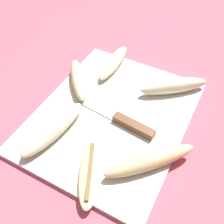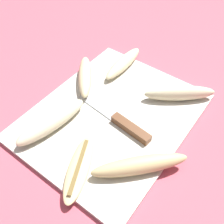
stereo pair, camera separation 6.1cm
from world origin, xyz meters
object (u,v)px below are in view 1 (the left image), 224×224
(banana_bright_far, at_px, (53,129))
(banana_pale_long, at_px, (174,86))
(banana_cream_curved, at_px, (114,62))
(banana_mellow_near, at_px, (90,172))
(knife, at_px, (127,123))
(banana_soft_right, at_px, (78,79))
(banana_spotted_left, at_px, (150,161))

(banana_bright_far, height_order, banana_pale_long, same)
(banana_bright_far, xyz_separation_m, banana_cream_curved, (0.27, -0.01, -0.00))
(banana_pale_long, relative_size, banana_mellow_near, 0.98)
(knife, xyz_separation_m, banana_mellow_near, (-0.14, 0.01, 0.00))
(banana_bright_far, distance_m, banana_cream_curved, 0.27)
(banana_soft_right, distance_m, banana_spotted_left, 0.29)
(banana_pale_long, bearing_deg, banana_cream_curved, 84.61)
(knife, height_order, banana_soft_right, banana_soft_right)
(knife, distance_m, banana_mellow_near, 0.14)
(banana_soft_right, xyz_separation_m, banana_spotted_left, (-0.13, -0.26, 0.00))
(banana_spotted_left, bearing_deg, knife, 49.91)
(knife, bearing_deg, banana_cream_curved, 41.80)
(banana_soft_right, distance_m, banana_cream_curved, 0.12)
(knife, distance_m, banana_spotted_left, 0.11)
(banana_pale_long, bearing_deg, banana_spotted_left, -172.55)
(knife, height_order, banana_bright_far, banana_bright_far)
(banana_bright_far, bearing_deg, banana_pale_long, -36.86)
(banana_pale_long, xyz_separation_m, banana_mellow_near, (-0.30, 0.07, -0.01))
(banana_soft_right, xyz_separation_m, banana_bright_far, (-0.16, -0.04, 0.00))
(banana_soft_right, bearing_deg, banana_cream_curved, -24.01)
(banana_soft_right, xyz_separation_m, banana_pale_long, (0.09, -0.23, 0.00))
(knife, distance_m, banana_cream_curved, 0.21)
(banana_pale_long, xyz_separation_m, banana_cream_curved, (0.02, 0.18, -0.00))
(knife, distance_m, banana_soft_right, 0.18)
(knife, xyz_separation_m, banana_pale_long, (0.15, -0.06, 0.01))
(banana_bright_far, distance_m, banana_spotted_left, 0.22)
(banana_bright_far, height_order, banana_cream_curved, banana_bright_far)
(banana_pale_long, height_order, banana_mellow_near, banana_pale_long)
(banana_bright_far, bearing_deg, banana_mellow_near, -110.91)
(knife, distance_m, banana_bright_far, 0.16)
(knife, height_order, banana_mellow_near, same)
(banana_soft_right, relative_size, banana_bright_far, 0.77)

